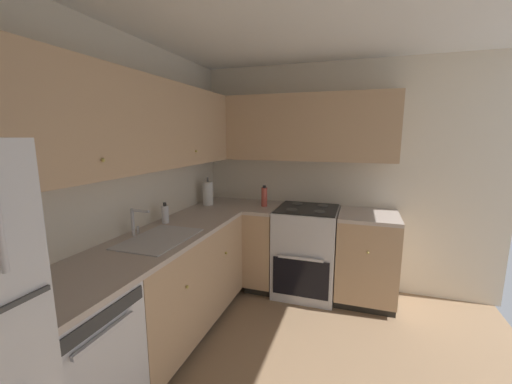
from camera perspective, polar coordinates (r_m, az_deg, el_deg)
name	(u,v)px	position (r m, az deg, el deg)	size (l,w,h in m)	color
wall_back	(95,203)	(2.42, -27.38, -1.74)	(3.68, 0.05, 2.40)	beige
wall_right	(342,178)	(3.49, 15.40, 2.41)	(0.05, 3.14, 2.40)	beige
dishwasher	(61,377)	(2.11, -31.98, -26.70)	(0.60, 0.63, 0.87)	silver
lower_cabinets_back	(176,284)	(2.78, -14.46, -15.98)	(1.51, 0.62, 0.87)	tan
countertop_back	(173,232)	(2.61, -14.88, -7.11)	(2.71, 0.60, 0.04)	#B7A89E
lower_cabinets_right	(329,255)	(3.37, 13.21, -11.15)	(0.62, 1.49, 0.87)	tan
countertop_right	(331,213)	(3.23, 13.53, -3.70)	(0.60, 1.49, 0.03)	#B7A89E
oven_range	(306,250)	(3.40, 9.17, -10.39)	(0.68, 0.62, 1.06)	silver
upper_cabinets_back	(138,125)	(2.45, -20.69, 11.42)	(2.39, 0.34, 0.66)	tan
upper_cabinets_right	(294,128)	(3.34, 6.89, 11.52)	(0.32, 2.04, 0.66)	tan
sink	(160,244)	(2.43, -17.12, -9.09)	(0.61, 0.40, 0.10)	#B7B7BC
faucet	(135,220)	(2.51, -21.13, -4.75)	(0.07, 0.16, 0.21)	silver
soap_bottle	(165,214)	(2.82, -16.23, -3.89)	(0.06, 0.06, 0.18)	silver
paper_towel_roll	(208,193)	(3.44, -8.76, -0.24)	(0.11, 0.11, 0.31)	white
oil_bottle	(264,197)	(3.33, 1.51, -0.85)	(0.06, 0.06, 0.22)	#BF4C3F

